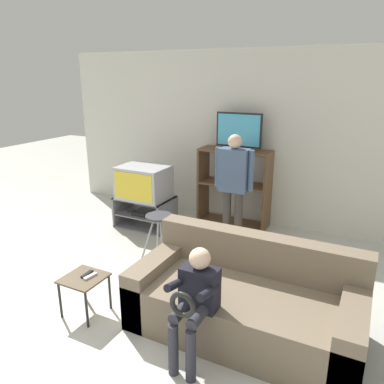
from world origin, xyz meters
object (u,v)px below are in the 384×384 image
Objects in this scene: tv_stand at (145,212)px; snack_table at (84,283)px; folding_stool at (159,225)px; remote_control_white at (90,276)px; person_seated_child at (195,298)px; person_standing_adult at (234,180)px; media_shelf at (234,187)px; remote_control_black at (87,274)px; television_main at (144,182)px; television_flat at (239,132)px; couch at (245,302)px.

tv_stand is 2.13× the size of snack_table.
folding_stool is (0.84, -0.93, 0.28)m from tv_stand.
person_seated_child is (1.16, -0.11, 0.17)m from remote_control_white.
folding_stool is at bearing -121.90° from person_standing_adult.
folding_stool reaches higher than snack_table.
person_standing_adult is (1.42, -0.01, 0.68)m from tv_stand.
folding_stool is 4.41× the size of remote_control_white.
media_shelf is 2.86m from snack_table.
tv_stand is 1.41m from media_shelf.
tv_stand is 0.87× the size of person_seated_child.
media_shelf is (1.17, 0.69, 0.37)m from tv_stand.
snack_table is 0.08m from remote_control_black.
snack_table is 2.71× the size of remote_control_white.
snack_table is (0.73, -2.11, -0.37)m from television_main.
television_flat is at bearing 78.72° from remote_control_black.
snack_table is 2.71× the size of remote_control_black.
couch reaches higher than snack_table.
person_standing_adult reaches higher than television_main.
media_shelf is 1.85× the size of folding_stool.
person_standing_adult reaches higher than person_seated_child.
tv_stand is at bearing 119.30° from remote_control_white.
remote_control_black is 1.24m from person_seated_child.
tv_stand is 0.71× the size of media_shelf.
snack_table is (0.74, -2.13, 0.11)m from tv_stand.
television_flat reaches higher than remote_control_white.
television_main reaches higher than remote_control_white.
person_seated_child reaches higher than couch.
remote_control_black is 2.24m from person_standing_adult.
couch is at bearing -28.37° from folding_stool.
tv_stand reaches higher than remote_control_black.
folding_stool is at bearing -101.42° from media_shelf.
tv_stand is 2.25m from remote_control_white.
remote_control_black is at bearing -98.89° from media_shelf.
couch is at bearing 17.72° from snack_table.
television_flat is at bearing 30.74° from television_main.
television_main is (0.00, -0.01, 0.47)m from tv_stand.
media_shelf is 8.14× the size of remote_control_white.
television_flat is 0.46× the size of person_standing_adult.
television_flat is 0.72× the size of person_seated_child.
television_flat is at bearing 106.59° from person_standing_adult.
remote_control_white is at bearing -162.74° from couch.
television_main is 5.02× the size of remote_control_black.
television_flat is 0.35× the size of couch.
snack_table is 0.41× the size of person_seated_child.
television_flat is 1.92m from folding_stool.
snack_table is at bearing -162.28° from couch.
snack_table is 1.53m from couch.
person_seated_child is at bearing -76.35° from person_standing_adult.
remote_control_white is at bearing -69.23° from television_main.
folding_stool reaches higher than remote_control_white.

